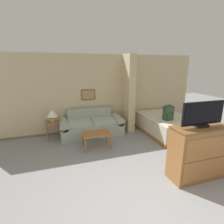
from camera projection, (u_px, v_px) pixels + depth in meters
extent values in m
plane|color=gray|center=(153.00, 218.00, 2.63)|extent=(20.00, 20.00, 0.00)
cube|color=#CCB78E|center=(94.00, 94.00, 5.97)|extent=(7.58, 0.12, 2.60)
cube|color=#70644E|center=(95.00, 129.00, 6.23)|extent=(7.58, 0.02, 0.06)
cube|color=brown|center=(88.00, 95.00, 5.84)|extent=(0.47, 0.02, 0.36)
cube|color=#9E845B|center=(88.00, 95.00, 5.83)|extent=(0.40, 0.01, 0.29)
cube|color=#CCB78E|center=(128.00, 94.00, 5.96)|extent=(0.24, 0.64, 2.60)
cube|color=#99A393|center=(92.00, 129.00, 5.71)|extent=(1.48, 0.84, 0.44)
cube|color=#99A393|center=(90.00, 114.00, 5.89)|extent=(1.48, 0.20, 0.41)
cube|color=#99A393|center=(65.00, 132.00, 5.45)|extent=(0.25, 0.84, 0.44)
cylinder|color=#99A393|center=(64.00, 124.00, 5.38)|extent=(0.28, 0.84, 0.28)
cube|color=#99A393|center=(117.00, 126.00, 5.97)|extent=(0.25, 0.84, 0.44)
cylinder|color=#99A393|center=(117.00, 119.00, 5.90)|extent=(0.28, 0.84, 0.28)
cube|color=#AAB5A4|center=(80.00, 123.00, 5.48)|extent=(0.72, 0.60, 0.10)
cube|color=#AAB5A4|center=(103.00, 121.00, 5.70)|extent=(0.72, 0.60, 0.10)
cube|color=#996033|center=(96.00, 134.00, 4.79)|extent=(0.77, 0.49, 0.04)
cylinder|color=#996033|center=(85.00, 146.00, 4.56)|extent=(0.04, 0.04, 0.40)
cylinder|color=#996033|center=(111.00, 142.00, 4.76)|extent=(0.04, 0.04, 0.40)
cylinder|color=#996033|center=(83.00, 140.00, 4.94)|extent=(0.04, 0.04, 0.40)
cylinder|color=#996033|center=(106.00, 137.00, 5.14)|extent=(0.04, 0.04, 0.40)
cube|color=#996033|center=(53.00, 122.00, 5.36)|extent=(0.42, 0.42, 0.04)
cylinder|color=#996033|center=(47.00, 133.00, 5.21)|extent=(0.04, 0.04, 0.53)
cylinder|color=#996033|center=(60.00, 132.00, 5.32)|extent=(0.04, 0.04, 0.53)
cylinder|color=#996033|center=(48.00, 129.00, 5.54)|extent=(0.04, 0.04, 0.53)
cylinder|color=#996033|center=(59.00, 128.00, 5.65)|extent=(0.04, 0.04, 0.53)
cylinder|color=tan|center=(53.00, 120.00, 5.34)|extent=(0.16, 0.16, 0.11)
cylinder|color=tan|center=(52.00, 117.00, 5.32)|extent=(0.02, 0.02, 0.05)
cone|color=white|center=(52.00, 113.00, 5.28)|extent=(0.33, 0.33, 0.22)
cube|color=#996033|center=(198.00, 153.00, 3.49)|extent=(1.12, 0.46, 1.07)
cube|color=brown|center=(201.00, 127.00, 3.35)|extent=(1.15, 0.49, 0.02)
cube|color=#AB6C39|center=(209.00, 148.00, 3.22)|extent=(1.02, 0.01, 0.43)
cube|color=#AB6C39|center=(205.00, 170.00, 3.33)|extent=(1.02, 0.01, 0.43)
cube|color=black|center=(201.00, 126.00, 3.34)|extent=(0.24, 0.16, 0.05)
cube|color=black|center=(203.00, 113.00, 3.28)|extent=(0.93, 0.04, 0.45)
cube|color=black|center=(204.00, 113.00, 3.26)|extent=(0.89, 0.01, 0.41)
cube|color=#996033|center=(166.00, 132.00, 5.93)|extent=(1.43, 1.99, 0.10)
cube|color=beige|center=(167.00, 123.00, 5.86)|extent=(1.39, 1.95, 0.49)
cube|color=white|center=(155.00, 112.00, 6.50)|extent=(1.27, 0.36, 0.10)
cube|color=#2D4733|center=(168.00, 113.00, 5.39)|extent=(0.28, 0.20, 0.43)
cube|color=#2D4733|center=(170.00, 117.00, 5.31)|extent=(0.21, 0.03, 0.19)
ellipsoid|color=#2D4733|center=(169.00, 106.00, 5.34)|extent=(0.26, 0.19, 0.10)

